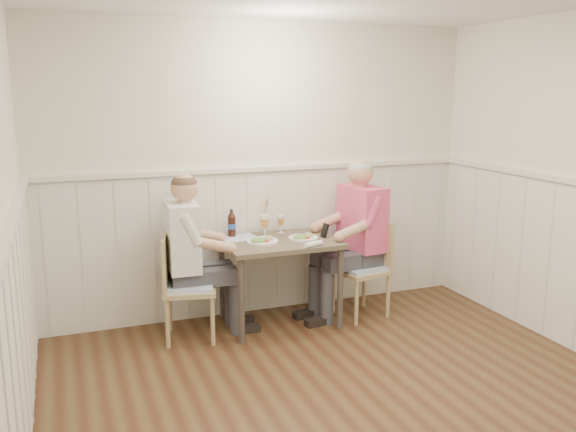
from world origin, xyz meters
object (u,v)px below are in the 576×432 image
(dining_table, at_px, (280,251))
(chair_left, at_px, (183,283))
(man_in_pink, at_px, (357,249))
(beer_bottle, at_px, (232,225))
(chair_right, at_px, (366,264))
(diner_cream, at_px, (189,268))
(grass_vase, at_px, (265,216))

(dining_table, bearing_deg, chair_left, -177.46)
(man_in_pink, xyz_separation_m, beer_bottle, (-1.10, 0.26, 0.26))
(dining_table, xyz_separation_m, chair_right, (0.80, -0.07, -0.18))
(diner_cream, bearing_deg, dining_table, -1.99)
(chair_right, xyz_separation_m, diner_cream, (-1.59, 0.10, 0.11))
(chair_right, relative_size, diner_cream, 0.63)
(dining_table, bearing_deg, chair_right, -4.86)
(man_in_pink, relative_size, diner_cream, 1.04)
(beer_bottle, bearing_deg, grass_vase, 8.02)
(dining_table, relative_size, man_in_pink, 0.68)
(chair_left, distance_m, beer_bottle, 0.70)
(chair_left, bearing_deg, grass_vase, 22.97)
(chair_left, bearing_deg, diner_cream, 45.24)
(chair_right, height_order, man_in_pink, man_in_pink)
(chair_left, xyz_separation_m, man_in_pink, (1.60, 0.05, 0.13))
(chair_left, relative_size, diner_cream, 0.63)
(chair_right, xyz_separation_m, man_in_pink, (-0.05, 0.08, 0.13))
(man_in_pink, bearing_deg, diner_cream, 179.29)
(man_in_pink, bearing_deg, grass_vase, 158.89)
(man_in_pink, bearing_deg, chair_left, -178.36)
(chair_left, height_order, grass_vase, grass_vase)
(diner_cream, bearing_deg, chair_left, -134.76)
(diner_cream, height_order, grass_vase, diner_cream)
(dining_table, height_order, diner_cream, diner_cream)
(beer_bottle, bearing_deg, chair_right, -16.18)
(chair_right, distance_m, man_in_pink, 0.16)
(grass_vase, bearing_deg, chair_right, -24.45)
(beer_bottle, bearing_deg, diner_cream, -151.50)
(chair_right, height_order, beer_bottle, beer_bottle)
(chair_right, bearing_deg, diner_cream, 176.56)
(diner_cream, distance_m, grass_vase, 0.87)
(dining_table, relative_size, chair_right, 1.12)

